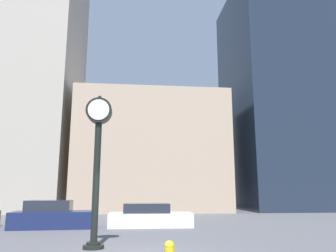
% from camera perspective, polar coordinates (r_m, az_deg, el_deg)
% --- Properties ---
extents(building_tall_tower, '(12.07, 12.00, 36.93)m').
position_cam_1_polar(building_tall_tower, '(39.81, -24.09, 14.40)').
color(building_tall_tower, '#ADA393').
rests_on(building_tall_tower, ground_plane).
extents(building_storefront_row, '(14.25, 12.00, 11.22)m').
position_cam_1_polar(building_storefront_row, '(34.33, -3.15, -5.01)').
color(building_storefront_row, tan).
rests_on(building_storefront_row, ground_plane).
extents(building_glass_modern, '(13.23, 12.00, 24.70)m').
position_cam_1_polar(building_glass_modern, '(39.74, 20.44, 4.74)').
color(building_glass_modern, '#1E2838').
rests_on(building_glass_modern, ground_plane).
extents(street_clock, '(0.91, 0.70, 5.25)m').
position_cam_1_polar(street_clock, '(11.72, -12.17, -3.94)').
color(street_clock, black).
rests_on(street_clock, ground_plane).
extents(car_navy, '(4.10, 2.03, 1.41)m').
position_cam_1_polar(car_navy, '(18.45, -19.61, -14.60)').
color(car_navy, '#19234C').
rests_on(car_navy, ground_plane).
extents(car_white, '(4.44, 1.85, 1.23)m').
position_cam_1_polar(car_white, '(18.18, -3.22, -15.52)').
color(car_white, silver).
rests_on(car_white, ground_plane).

